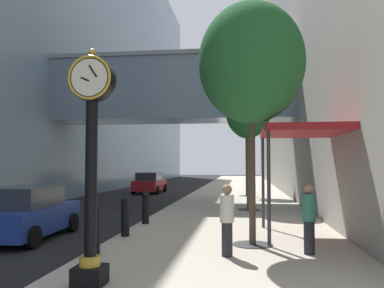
# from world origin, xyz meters

# --- Properties ---
(ground_plane) EXTENTS (110.00, 110.00, 0.00)m
(ground_plane) POSITION_xyz_m (0.00, 27.00, 0.00)
(ground_plane) COLOR black
(ground_plane) RESTS_ON ground
(sidewalk_right) EXTENTS (6.89, 80.00, 0.14)m
(sidewalk_right) POSITION_xyz_m (3.44, 30.00, 0.07)
(sidewalk_right) COLOR #BCB29E
(sidewalk_right) RESTS_ON ground
(building_block_left) EXTENTS (23.73, 80.00, 27.68)m
(building_block_left) POSITION_xyz_m (-11.93, 29.93, 13.78)
(building_block_left) COLOR #758EA8
(building_block_left) RESTS_ON ground
(building_block_right) EXTENTS (9.00, 80.00, 26.63)m
(building_block_right) POSITION_xyz_m (11.39, 30.00, 13.32)
(building_block_right) COLOR gray
(building_block_right) RESTS_ON ground
(street_clock) EXTENTS (0.84, 0.55, 4.35)m
(street_clock) POSITION_xyz_m (1.12, 5.30, 2.52)
(street_clock) COLOR black
(street_clock) RESTS_ON sidewalk_right
(bollard_third) EXTENTS (0.27, 0.27, 1.19)m
(bollard_third) POSITION_xyz_m (0.31, 7.65, 0.76)
(bollard_third) COLOR black
(bollard_third) RESTS_ON sidewalk_right
(bollard_fourth) EXTENTS (0.27, 0.27, 1.19)m
(bollard_fourth) POSITION_xyz_m (0.31, 10.19, 0.76)
(bollard_fourth) COLOR black
(bollard_fourth) RESTS_ON sidewalk_right
(bollard_fifth) EXTENTS (0.27, 0.27, 1.19)m
(bollard_fifth) POSITION_xyz_m (0.31, 12.73, 0.76)
(bollard_fifth) COLOR black
(bollard_fifth) RESTS_ON sidewalk_right
(street_tree_near) EXTENTS (2.94, 2.94, 6.70)m
(street_tree_near) POSITION_xyz_m (4.13, 9.35, 5.13)
(street_tree_near) COLOR #333335
(street_tree_near) RESTS_ON sidewalk_right
(street_tree_mid_near) EXTENTS (2.13, 2.13, 5.88)m
(street_tree_mid_near) POSITION_xyz_m (4.13, 17.65, 4.75)
(street_tree_mid_near) COLOR #333335
(street_tree_mid_near) RESTS_ON sidewalk_right
(street_tree_mid_far) EXTENTS (2.10, 2.10, 6.33)m
(street_tree_mid_far) POSITION_xyz_m (4.13, 25.95, 5.22)
(street_tree_mid_far) COLOR #333335
(street_tree_mid_far) RESTS_ON sidewalk_right
(pedestrian_walking) EXTENTS (0.48, 0.48, 1.71)m
(pedestrian_walking) POSITION_xyz_m (3.50, 7.92, 1.05)
(pedestrian_walking) COLOR #23232D
(pedestrian_walking) RESTS_ON sidewalk_right
(pedestrian_by_clock) EXTENTS (0.44, 0.44, 1.71)m
(pedestrian_by_clock) POSITION_xyz_m (5.47, 8.38, 1.05)
(pedestrian_by_clock) COLOR #23232D
(pedestrian_by_clock) RESTS_ON sidewalk_right
(storefront_awning) EXTENTS (2.40, 3.60, 3.30)m
(storefront_awning) POSITION_xyz_m (5.65, 10.79, 3.28)
(storefront_awning) COLOR maroon
(storefront_awning) RESTS_ON sidewalk_right
(car_red_near) EXTENTS (2.12, 4.55, 1.65)m
(car_red_near) POSITION_xyz_m (-3.57, 29.74, 0.80)
(car_red_near) COLOR #AD191E
(car_red_near) RESTS_ON ground
(car_blue_mid) EXTENTS (2.10, 4.15, 1.64)m
(car_blue_mid) POSITION_xyz_m (-2.80, 10.04, 0.80)
(car_blue_mid) COLOR navy
(car_blue_mid) RESTS_ON ground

